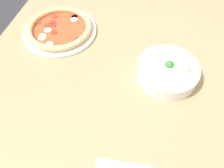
% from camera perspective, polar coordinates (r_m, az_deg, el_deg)
% --- Properties ---
extents(ground_plane, '(8.00, 8.00, 0.00)m').
position_cam_1_polar(ground_plane, '(1.46, 0.70, -15.19)').
color(ground_plane, '#333338').
extents(dining_table, '(1.16, 1.05, 0.73)m').
position_cam_1_polar(dining_table, '(0.89, 1.11, -0.70)').
color(dining_table, tan).
rests_on(dining_table, ground_plane).
extents(pizza, '(0.31, 0.31, 0.04)m').
position_cam_1_polar(pizza, '(0.98, -13.51, 13.83)').
color(pizza, white).
rests_on(pizza, dining_table).
extents(bowl, '(0.22, 0.22, 0.07)m').
position_cam_1_polar(bowl, '(0.80, 14.33, 3.40)').
color(bowl, white).
rests_on(bowl, dining_table).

